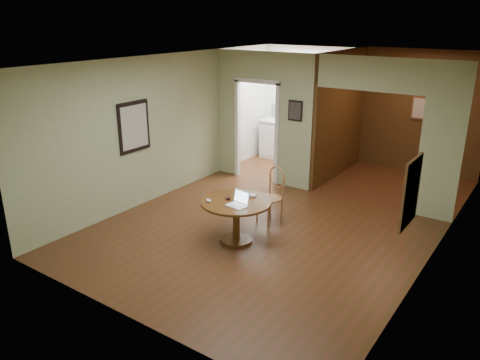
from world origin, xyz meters
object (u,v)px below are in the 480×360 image
Objects in this scene: dining_table at (236,211)px; chair at (272,192)px; open_laptop at (239,201)px; closed_laptop at (245,196)px.

dining_table is 1.11× the size of chair.
open_laptop is 0.92× the size of closed_laptop.
chair is 3.07× the size of open_laptop.
dining_table is 3.42× the size of open_laptop.
closed_laptop is at bearing -77.25° from chair.
closed_laptop reaches higher than dining_table.
open_laptop is (0.06, -1.06, 0.20)m from chair.
open_laptop is (0.13, -0.11, 0.24)m from dining_table.
chair is at bearing 85.57° from dining_table.
chair is 1.08m from open_laptop.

